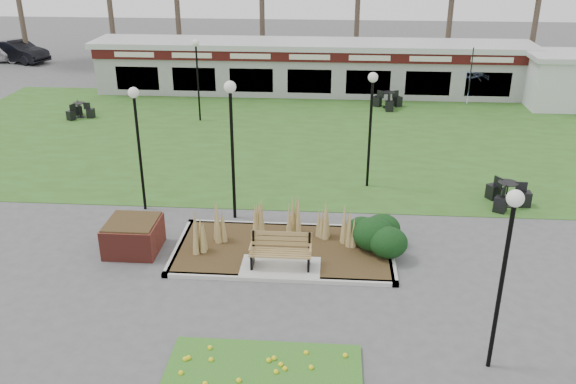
# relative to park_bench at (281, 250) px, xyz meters

# --- Properties ---
(ground) EXTENTS (100.00, 100.00, 0.00)m
(ground) POSITION_rel_park_bench_xyz_m (0.00, -0.25, -0.59)
(ground) COLOR #515154
(ground) RESTS_ON ground
(lawn) EXTENTS (34.00, 16.00, 0.02)m
(lawn) POSITION_rel_park_bench_xyz_m (0.00, 11.75, -0.58)
(lawn) COLOR #345A1C
(lawn) RESTS_ON ground
(planting_bed) EXTENTS (6.75, 3.40, 1.27)m
(planting_bed) POSITION_rel_park_bench_xyz_m (1.27, 1.10, -0.22)
(planting_bed) COLOR #382D16
(planting_bed) RESTS_ON ground
(park_bench) EXTENTS (1.70, 0.66, 0.93)m
(park_bench) POSITION_rel_park_bench_xyz_m (0.00, 0.00, 0.00)
(park_bench) COLOR olive
(park_bench) RESTS_ON ground
(brick_planter) EXTENTS (1.50, 1.50, 0.95)m
(brick_planter) POSITION_rel_park_bench_xyz_m (-4.40, 0.75, -0.11)
(brick_planter) COLOR maroon
(brick_planter) RESTS_ON ground
(food_pavilion) EXTENTS (24.60, 3.40, 2.90)m
(food_pavilion) POSITION_rel_park_bench_xyz_m (0.00, 19.71, 0.89)
(food_pavilion) COLOR #969699
(food_pavilion) RESTS_ON ground
(service_hut) EXTENTS (4.40, 3.40, 2.83)m
(service_hut) POSITION_rel_park_bench_xyz_m (13.50, 17.75, 0.86)
(service_hut) COLOR silver
(service_hut) RESTS_ON ground
(lamp_post_near_right) EXTENTS (0.35, 0.35, 4.17)m
(lamp_post_near_right) POSITION_rel_park_bench_xyz_m (4.85, -3.75, 2.45)
(lamp_post_near_right) COLOR black
(lamp_post_near_right) RESTS_ON ground
(lamp_post_mid_left) EXTENTS (0.35, 0.35, 4.18)m
(lamp_post_mid_left) POSITION_rel_park_bench_xyz_m (-4.91, 3.57, 2.46)
(lamp_post_mid_left) COLOR black
(lamp_post_mid_left) RESTS_ON ground
(lamp_post_mid_right) EXTENTS (0.38, 0.38, 4.54)m
(lamp_post_mid_right) POSITION_rel_park_bench_xyz_m (-1.79, 3.15, 2.72)
(lamp_post_mid_right) COLOR black
(lamp_post_mid_right) RESTS_ON ground
(lamp_post_far_right) EXTENTS (0.35, 0.35, 4.22)m
(lamp_post_far_right) POSITION_rel_park_bench_xyz_m (2.66, 6.11, 2.49)
(lamp_post_far_right) COLOR black
(lamp_post_far_right) RESTS_ON ground
(lamp_post_far_left) EXTENTS (0.33, 0.33, 3.94)m
(lamp_post_far_left) POSITION_rel_park_bench_xyz_m (-5.17, 13.80, 2.28)
(lamp_post_far_left) COLOR black
(lamp_post_far_left) RESTS_ON ground
(bistro_set_a) EXTENTS (1.21, 1.40, 0.74)m
(bistro_set_a) POSITION_rel_park_bench_xyz_m (-11.24, 13.85, -0.32)
(bistro_set_a) COLOR black
(bistro_set_a) RESTS_ON ground
(bistro_set_c) EXTENTS (1.38, 1.59, 0.84)m
(bistro_set_c) POSITION_rel_park_bench_xyz_m (7.30, 4.75, -0.29)
(bistro_set_c) COLOR black
(bistro_set_c) RESTS_ON ground
(bistro_set_d) EXTENTS (1.59, 1.40, 0.84)m
(bistro_set_d) POSITION_rel_park_bench_xyz_m (4.20, 16.75, -0.29)
(bistro_set_d) COLOR black
(bistro_set_d) RESTS_ON ground
(patio_umbrella) EXTENTS (2.13, 2.16, 2.32)m
(patio_umbrella) POSITION_rel_park_bench_xyz_m (8.00, 15.52, 0.89)
(patio_umbrella) COLOR black
(patio_umbrella) RESTS_ON ground
(car_black) EXTENTS (4.86, 3.11, 1.51)m
(car_black) POSITION_rel_park_bench_xyz_m (-20.79, 26.75, 0.17)
(car_black) COLOR black
(car_black) RESTS_ON ground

